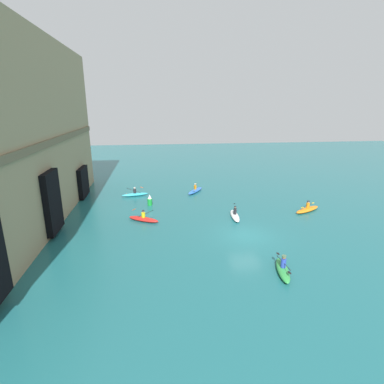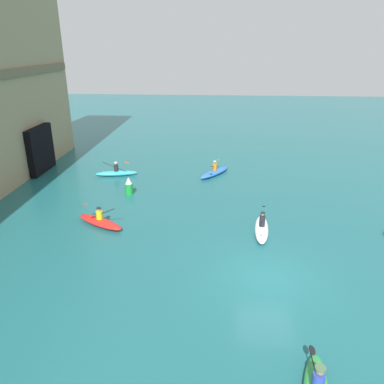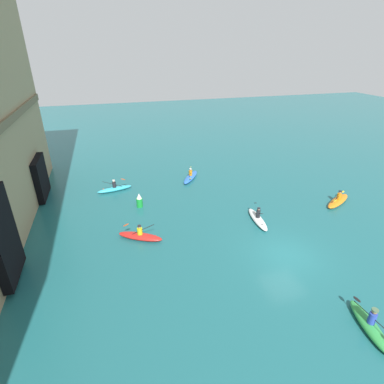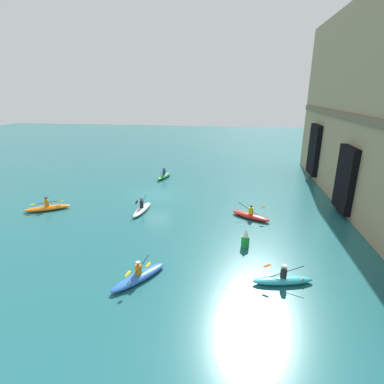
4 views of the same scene
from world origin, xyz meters
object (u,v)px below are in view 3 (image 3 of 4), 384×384
object	(u,v)px
kayak_blue	(191,177)
kayak_orange	(338,201)
marker_buoy	(139,201)
kayak_white	(258,219)
kayak_cyan	(115,189)
kayak_red	(140,236)
kayak_green	(370,325)

from	to	relation	value
kayak_blue	kayak_orange	bearing A→B (deg)	-94.33
kayak_blue	marker_buoy	bearing A→B (deg)	162.22
kayak_white	kayak_orange	bearing A→B (deg)	-78.85
kayak_orange	marker_buoy	size ratio (longest dim) A/B	2.92
kayak_white	kayak_blue	bearing A→B (deg)	21.53
kayak_white	kayak_cyan	size ratio (longest dim) A/B	1.04
kayak_white	kayak_red	xyz separation A→B (m)	(0.15, 8.62, 0.01)
kayak_cyan	kayak_red	bearing A→B (deg)	-92.63
kayak_orange	kayak_white	bearing A→B (deg)	-22.99
kayak_blue	kayak_green	bearing A→B (deg)	-136.61
kayak_orange	kayak_cyan	world-z (taller)	kayak_cyan
kayak_green	kayak_white	xyz separation A→B (m)	(9.95, 0.47, -0.05)
kayak_red	marker_buoy	distance (m)	4.59
kayak_red	kayak_blue	bearing A→B (deg)	-93.94
kayak_green	kayak_white	world-z (taller)	kayak_green
kayak_green	kayak_white	size ratio (longest dim) A/B	0.96
kayak_green	kayak_red	xyz separation A→B (m)	(10.10, 9.10, -0.04)
kayak_blue	kayak_cyan	world-z (taller)	kayak_cyan
kayak_white	kayak_red	distance (m)	8.63
kayak_orange	kayak_red	world-z (taller)	kayak_red
kayak_blue	kayak_cyan	size ratio (longest dim) A/B	1.02
kayak_orange	kayak_white	world-z (taller)	kayak_white
kayak_white	marker_buoy	bearing A→B (deg)	65.26
kayak_orange	kayak_green	bearing A→B (deg)	27.19
kayak_white	kayak_cyan	world-z (taller)	kayak_white
kayak_cyan	kayak_orange	bearing A→B (deg)	-34.36
kayak_red	marker_buoy	size ratio (longest dim) A/B	2.61
kayak_orange	kayak_cyan	bearing A→B (deg)	-51.74
kayak_cyan	kayak_red	distance (m)	8.20
kayak_white	kayak_cyan	xyz separation A→B (m)	(8.26, 9.86, 0.01)
kayak_blue	kayak_cyan	xyz separation A→B (m)	(-0.73, 7.27, 0.01)
kayak_orange	marker_buoy	bearing A→B (deg)	-42.64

